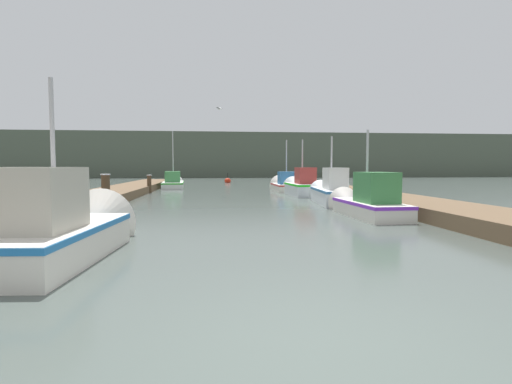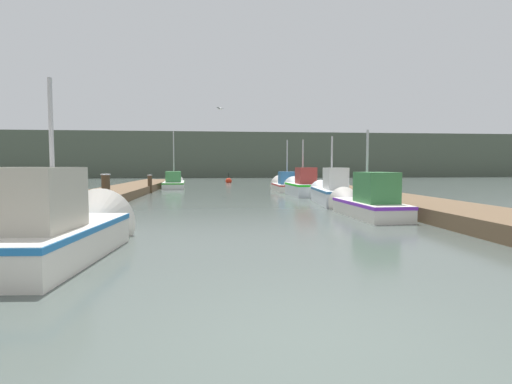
{
  "view_description": "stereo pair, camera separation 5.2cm",
  "coord_description": "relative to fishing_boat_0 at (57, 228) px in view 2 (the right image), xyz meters",
  "views": [
    {
      "loc": [
        -1.05,
        -3.57,
        1.67
      ],
      "look_at": [
        0.55,
        11.51,
        0.7
      ],
      "focal_mm": 28.0,
      "sensor_mm": 36.0,
      "label": 1
    },
    {
      "loc": [
        -0.99,
        -3.58,
        1.67
      ],
      "look_at": [
        0.55,
        11.51,
        0.7
      ],
      "focal_mm": 28.0,
      "sensor_mm": 36.0,
      "label": 2
    }
  ],
  "objects": [
    {
      "name": "fishing_boat_1",
      "position": [
        8.03,
        5.32,
        -0.05
      ],
      "size": [
        1.43,
        4.43,
        3.26
      ],
      "rotation": [
        0.0,
        0.0,
        0.03
      ],
      "color": "silver",
      "rests_on": "ground_plane"
    },
    {
      "name": "channel_buoy",
      "position": [
        4.29,
        33.17,
        -0.34
      ],
      "size": [
        0.64,
        0.64,
        1.14
      ],
      "color": "red",
      "rests_on": "ground_plane"
    },
    {
      "name": "ground_plane",
      "position": [
        3.93,
        -4.12,
        -0.52
      ],
      "size": [
        200.0,
        200.0,
        0.0
      ],
      "color": "#47514C"
    },
    {
      "name": "dock_left",
      "position": [
        -2.48,
        11.88,
        -0.3
      ],
      "size": [
        2.64,
        40.0,
        0.44
      ],
      "color": "brown",
      "rests_on": "ground_plane"
    },
    {
      "name": "fishing_boat_4",
      "position": [
        7.85,
        19.73,
        -0.14
      ],
      "size": [
        1.75,
        4.69,
        4.05
      ],
      "rotation": [
        0.0,
        0.0,
        0.0
      ],
      "color": "silver",
      "rests_on": "ground_plane"
    },
    {
      "name": "fishing_boat_0",
      "position": [
        0.0,
        0.0,
        0.0
      ],
      "size": [
        2.08,
        4.63,
        3.78
      ],
      "rotation": [
        0.0,
        0.0,
        -0.08
      ],
      "color": "silver",
      "rests_on": "ground_plane"
    },
    {
      "name": "mooring_piling_1",
      "position": [
        -1.05,
        7.33,
        0.19
      ],
      "size": [
        0.34,
        0.34,
        1.4
      ],
      "color": "#473523",
      "rests_on": "ground_plane"
    },
    {
      "name": "dock_right",
      "position": [
        10.34,
        11.88,
        -0.3
      ],
      "size": [
        2.64,
        40.0,
        0.44
      ],
      "color": "brown",
      "rests_on": "ground_plane"
    },
    {
      "name": "fishing_boat_5",
      "position": [
        -0.3,
        24.38,
        -0.12
      ],
      "size": [
        1.92,
        6.49,
        4.88
      ],
      "rotation": [
        0.0,
        0.0,
        0.07
      ],
      "color": "silver",
      "rests_on": "ground_plane"
    },
    {
      "name": "fishing_boat_2",
      "position": [
        8.22,
        10.15,
        -0.02
      ],
      "size": [
        1.8,
        5.25,
        3.34
      ],
      "rotation": [
        0.0,
        0.0,
        -0.09
      ],
      "color": "silver",
      "rests_on": "ground_plane"
    },
    {
      "name": "mooring_piling_0",
      "position": [
        9.26,
        14.94,
        0.18
      ],
      "size": [
        0.24,
        0.24,
        1.38
      ],
      "color": "#473523",
      "rests_on": "ground_plane"
    },
    {
      "name": "fishing_boat_3",
      "position": [
        8.01,
        15.26,
        -0.01
      ],
      "size": [
        1.58,
        4.48,
        3.58
      ],
      "rotation": [
        0.0,
        0.0,
        0.02
      ],
      "color": "silver",
      "rests_on": "ground_plane"
    },
    {
      "name": "mooring_piling_2",
      "position": [
        -1.18,
        18.04,
        0.06
      ],
      "size": [
        0.31,
        0.31,
        1.14
      ],
      "color": "#473523",
      "rests_on": "ground_plane"
    },
    {
      "name": "distant_shore_ridge",
      "position": [
        3.93,
        59.43,
        2.87
      ],
      "size": [
        120.0,
        16.0,
        6.79
      ],
      "color": "#4C5647",
      "rests_on": "ground_plane"
    },
    {
      "name": "seagull_lead",
      "position": [
        3.24,
        15.76,
        4.5
      ],
      "size": [
        0.41,
        0.52,
        0.12
      ],
      "rotation": [
        0.0,
        0.0,
        0.96
      ],
      "color": "white"
    }
  ]
}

